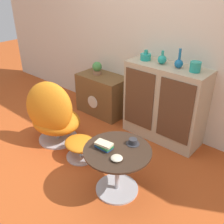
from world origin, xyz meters
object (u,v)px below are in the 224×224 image
(tv_console, at_px, (102,94))
(book_stack, at_px, (104,145))
(egg_chair, at_px, (53,115))
(vase_inner_left, at_px, (162,59))
(vase_leftmost, at_px, (146,57))
(sideboard, at_px, (164,103))
(coffee_table, at_px, (117,164))
(bowl, at_px, (117,158))
(vase_rightmost, at_px, (195,67))
(potted_plant, at_px, (97,68))
(ottoman, at_px, (81,146))
(vase_inner_right, at_px, (179,63))
(teacup, at_px, (133,142))

(tv_console, bearing_deg, book_stack, -46.62)
(egg_chair, height_order, vase_inner_left, vase_inner_left)
(vase_leftmost, distance_m, vase_inner_left, 0.23)
(sideboard, xyz_separation_m, coffee_table, (0.18, -1.12, -0.17))
(vase_inner_left, relative_size, bowl, 1.46)
(vase_leftmost, xyz_separation_m, bowl, (0.59, -1.24, -0.51))
(vase_rightmost, bearing_deg, potted_plant, -179.47)
(sideboard, height_order, egg_chair, sideboard)
(vase_leftmost, xyz_separation_m, potted_plant, (-0.82, -0.01, -0.33))
(ottoman, bearing_deg, sideboard, 64.31)
(tv_console, xyz_separation_m, vase_leftmost, (0.72, 0.01, 0.72))
(vase_rightmost, distance_m, book_stack, 1.32)
(tv_console, distance_m, potted_plant, 0.41)
(vase_inner_right, relative_size, vase_rightmost, 1.84)
(vase_inner_right, distance_m, vase_rightmost, 0.20)
(vase_leftmost, bearing_deg, coffee_table, -66.13)
(vase_inner_right, bearing_deg, coffee_table, -87.32)
(tv_console, distance_m, teacup, 1.60)
(vase_rightmost, bearing_deg, ottoman, -128.71)
(ottoman, bearing_deg, vase_leftmost, 81.08)
(vase_leftmost, bearing_deg, egg_chair, -122.87)
(sideboard, relative_size, vase_rightmost, 8.38)
(egg_chair, height_order, bowl, egg_chair)
(vase_inner_right, bearing_deg, bowl, -83.59)
(book_stack, bearing_deg, teacup, 55.03)
(ottoman, distance_m, vase_rightmost, 1.55)
(sideboard, relative_size, tv_console, 1.36)
(egg_chair, xyz_separation_m, teacup, (1.19, 0.04, 0.13))
(coffee_table, relative_size, potted_plant, 3.39)
(tv_console, distance_m, egg_chair, 0.99)
(vase_leftmost, xyz_separation_m, book_stack, (0.39, -1.19, -0.49))
(coffee_table, height_order, potted_plant, potted_plant)
(sideboard, distance_m, vase_inner_right, 0.56)
(potted_plant, relative_size, bowl, 1.75)
(vase_inner_left, distance_m, book_stack, 1.30)
(ottoman, height_order, vase_inner_right, vase_inner_right)
(vase_inner_right, xyz_separation_m, book_stack, (-0.06, -1.19, -0.51))
(potted_plant, bearing_deg, vase_inner_right, 0.61)
(sideboard, distance_m, bowl, 1.26)
(teacup, bearing_deg, book_stack, -124.97)
(egg_chair, relative_size, potted_plant, 4.50)
(vase_leftmost, height_order, vase_inner_right, vase_inner_right)
(tv_console, xyz_separation_m, ottoman, (0.57, -0.98, -0.14))
(egg_chair, bearing_deg, coffee_table, -6.58)
(sideboard, bearing_deg, vase_inner_right, 1.79)
(ottoman, bearing_deg, vase_rightmost, 51.29)
(egg_chair, bearing_deg, vase_rightmost, 37.72)
(ottoman, height_order, vase_inner_left, vase_inner_left)
(coffee_table, xyz_separation_m, vase_inner_left, (-0.27, 1.13, 0.71))
(egg_chair, relative_size, vase_inner_left, 5.40)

